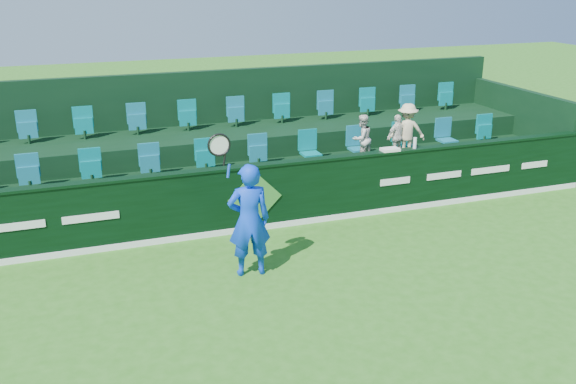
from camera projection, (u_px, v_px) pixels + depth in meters
name	position (u px, v px, depth m)	size (l,w,h in m)	color
ground	(333.00, 328.00, 9.35)	(60.00, 60.00, 0.00)	#2B6C19
sponsor_hoarding	(253.00, 197.00, 12.68)	(16.00, 0.25, 1.35)	black
stand_tier_front	(239.00, 193.00, 13.75)	(16.00, 2.00, 0.80)	black
stand_tier_back	(217.00, 159.00, 15.35)	(16.00, 1.80, 1.30)	black
stand_rear	(212.00, 131.00, 15.56)	(16.00, 4.10, 2.60)	black
seat_row_front	(233.00, 157.00, 13.87)	(13.50, 0.50, 0.60)	#156C82
seat_row_back	(213.00, 117.00, 15.31)	(13.50, 0.50, 0.60)	#156C82
tennis_player	(249.00, 220.00, 10.70)	(1.09, 0.55, 2.57)	blue
spectator_left	(362.00, 139.00, 14.37)	(0.53, 0.41, 1.10)	silver
spectator_middle	(397.00, 137.00, 14.67)	(0.60, 0.25, 1.03)	silver
spectator_right	(407.00, 131.00, 14.70)	(0.82, 0.47, 1.27)	beige
towel	(390.00, 150.00, 13.40)	(0.38, 0.24, 0.06)	white
drinks_bottle	(415.00, 143.00, 13.55)	(0.07, 0.07, 0.24)	white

